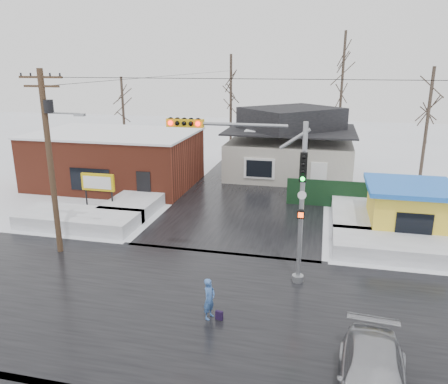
% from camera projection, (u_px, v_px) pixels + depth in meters
% --- Properties ---
extents(ground, '(120.00, 120.00, 0.00)m').
position_uv_depth(ground, '(190.00, 306.00, 17.24)').
color(ground, white).
rests_on(ground, ground).
extents(road_ns, '(10.00, 120.00, 0.02)m').
position_uv_depth(road_ns, '(190.00, 306.00, 17.24)').
color(road_ns, black).
rests_on(road_ns, ground).
extents(road_ew, '(120.00, 10.00, 0.02)m').
position_uv_depth(road_ew, '(190.00, 306.00, 17.24)').
color(road_ew, black).
rests_on(road_ew, ground).
extents(snowbank_nw, '(7.00, 3.00, 0.80)m').
position_uv_depth(snowbank_nw, '(79.00, 219.00, 25.61)').
color(snowbank_nw, white).
rests_on(snowbank_nw, ground).
extents(snowbank_ne, '(7.00, 3.00, 0.80)m').
position_uv_depth(snowbank_ne, '(405.00, 247.00, 21.71)').
color(snowbank_ne, white).
rests_on(snowbank_ne, ground).
extents(snowbank_nside_w, '(3.00, 8.00, 0.80)m').
position_uv_depth(snowbank_nside_w, '(145.00, 197.00, 29.85)').
color(snowbank_nside_w, white).
rests_on(snowbank_nside_w, ground).
extents(snowbank_nside_e, '(3.00, 8.00, 0.80)m').
position_uv_depth(snowbank_nside_e, '(357.00, 212.00, 26.82)').
color(snowbank_nside_e, white).
rests_on(snowbank_nside_e, ground).
extents(traffic_signal, '(6.05, 0.68, 7.00)m').
position_uv_depth(traffic_signal, '(265.00, 180.00, 18.19)').
color(traffic_signal, gray).
rests_on(traffic_signal, ground).
extents(utility_pole, '(3.15, 0.44, 9.00)m').
position_uv_depth(utility_pole, '(51.00, 153.00, 20.77)').
color(utility_pole, '#382619').
rests_on(utility_pole, ground).
extents(brick_building, '(12.20, 8.20, 4.12)m').
position_uv_depth(brick_building, '(116.00, 158.00, 33.97)').
color(brick_building, maroon).
rests_on(brick_building, ground).
extents(marquee_sign, '(2.20, 0.21, 2.55)m').
position_uv_depth(marquee_sign, '(98.00, 183.00, 27.51)').
color(marquee_sign, black).
rests_on(marquee_sign, ground).
extents(house, '(10.40, 8.40, 5.76)m').
position_uv_depth(house, '(290.00, 145.00, 36.60)').
color(house, '#B3ADA2').
rests_on(house, ground).
extents(kiosk, '(4.60, 4.60, 2.88)m').
position_uv_depth(kiosk, '(408.00, 209.00, 24.10)').
color(kiosk, yellow).
rests_on(kiosk, ground).
extents(fence, '(8.00, 0.12, 1.80)m').
position_uv_depth(fence, '(348.00, 195.00, 28.65)').
color(fence, black).
rests_on(fence, ground).
extents(tree_far_left, '(3.00, 3.00, 10.00)m').
position_uv_depth(tree_far_left, '(231.00, 77.00, 40.12)').
color(tree_far_left, '#332821').
rests_on(tree_far_left, ground).
extents(tree_far_mid, '(3.00, 3.00, 12.00)m').
position_uv_depth(tree_far_mid, '(344.00, 59.00, 39.37)').
color(tree_far_mid, '#332821').
rests_on(tree_far_mid, ground).
extents(tree_far_right, '(3.00, 3.00, 9.00)m').
position_uv_depth(tree_far_right, '(431.00, 93.00, 31.28)').
color(tree_far_right, '#332821').
rests_on(tree_far_right, ground).
extents(tree_far_west, '(3.00, 3.00, 8.00)m').
position_uv_depth(tree_far_west, '(122.00, 95.00, 40.87)').
color(tree_far_west, '#332821').
rests_on(tree_far_west, ground).
extents(pedestrian, '(0.53, 0.67, 1.60)m').
position_uv_depth(pedestrian, '(209.00, 299.00, 16.20)').
color(pedestrian, '#3B63A6').
rests_on(pedestrian, ground).
extents(car, '(2.28, 4.91, 1.39)m').
position_uv_depth(car, '(373.00, 381.00, 12.17)').
color(car, '#A8A9AF').
rests_on(car, ground).
extents(shopping_bag, '(0.30, 0.17, 0.35)m').
position_uv_depth(shopping_bag, '(219.00, 316.00, 16.25)').
color(shopping_bag, black).
rests_on(shopping_bag, ground).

